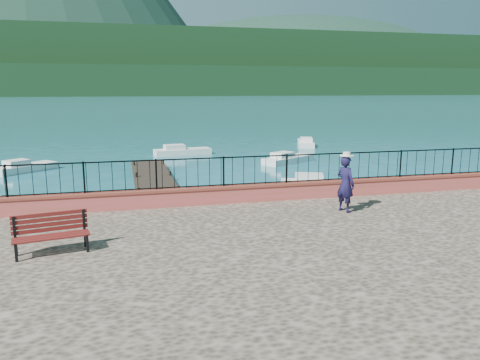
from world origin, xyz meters
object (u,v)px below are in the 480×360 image
park_bench (52,242)px  boat_5 (306,141)px  boat_2 (288,157)px  boat_1 (321,182)px  person (345,184)px  boat_3 (25,165)px  boat_4 (183,149)px

park_bench → boat_5: 32.10m
boat_2 → boat_5: same height
park_bench → boat_1: (11.18, 10.00, -1.08)m
boat_2 → boat_5: bearing=30.7°
person → boat_2: bearing=-37.1°
park_bench → person: size_ratio=1.00×
person → boat_3: 21.37m
park_bench → boat_4: size_ratio=0.41×
boat_2 → boat_3: same height
boat_1 → person: bearing=-88.7°
park_bench → boat_2: 22.27m
park_bench → boat_2: size_ratio=0.43×
park_bench → boat_5: park_bench is taller
boat_4 → boat_5: size_ratio=1.03×
person → boat_3: size_ratio=0.48×
park_bench → boat_5: size_ratio=0.43×
boat_3 → boat_4: same height
park_bench → boat_3: (-4.07, 19.12, -1.08)m
boat_1 → boat_4: same height
boat_4 → park_bench: bearing=-111.9°
boat_2 → boat_3: 16.60m
person → park_bench: bearing=79.3°
boat_1 → boat_3: size_ratio=1.09×
boat_4 → boat_3: bearing=-161.4°
boat_2 → boat_5: 9.87m
boat_3 → boat_5: bearing=-21.1°
boat_5 → boat_2: bearing=170.4°
person → boat_2: 17.23m
boat_1 → boat_4: 15.03m
boat_2 → boat_1: bearing=-129.5°
boat_5 → boat_1: bearing=179.6°
boat_3 → boat_2: bearing=-43.9°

